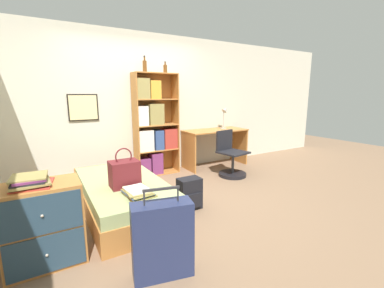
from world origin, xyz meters
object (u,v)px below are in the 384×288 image
desk_chair (231,162)px  bottle_brown (165,69)px  bottle_green (145,66)px  backpack (190,194)px  bed (123,196)px  desk (215,141)px  book_stack_on_bed (138,192)px  magazine_pile_on_dresser (30,181)px  desk_lamp (225,113)px  dresser (44,224)px  bookcase (153,128)px  suitcase (162,240)px  handbag (124,173)px

desk_chair → bottle_brown: bearing=139.5°
bottle_green → backpack: bearing=-92.1°
bed → desk: 2.57m
book_stack_on_bed → bottle_green: bearing=66.1°
magazine_pile_on_dresser → bottle_brown: bearing=41.8°
magazine_pile_on_dresser → bottle_brown: 3.14m
desk_lamp → backpack: 2.54m
bottle_green → desk_chair: bearing=-32.6°
desk → backpack: bearing=-134.6°
bottle_brown → desk_chair: 2.09m
bed → desk_lamp: desk_lamp is taller
dresser → bottle_green: 3.09m
desk_lamp → dresser: bearing=-151.3°
bookcase → bottle_green: 1.11m
suitcase → dresser: size_ratio=1.05×
bottle_brown → desk_chair: (0.94, -0.80, -1.70)m
handbag → bottle_brown: bottle_brown is taller
bed → book_stack_on_bed: (0.01, -0.58, 0.25)m
book_stack_on_bed → desk_lamp: size_ratio=0.82×
backpack → handbag: bearing=169.6°
handbag → suitcase: (-0.03, -1.15, -0.25)m
bottle_brown → bookcase: bearing=176.7°
book_stack_on_bed → desk_chair: (2.14, 1.03, -0.19)m
desk → backpack: (-1.50, -1.52, -0.34)m
bottle_green → bottle_brown: bearing=-6.1°
suitcase → desk_chair: desk_chair is taller
bottle_brown → desk_lamp: size_ratio=0.42×
suitcase → bookcase: 2.89m
bed → suitcase: (-0.06, -1.38, 0.12)m
magazine_pile_on_dresser → suitcase: bearing=-37.7°
magazine_pile_on_dresser → bookcase: size_ratio=0.19×
magazine_pile_on_dresser → desk_chair: size_ratio=0.44×
dresser → magazine_pile_on_dresser: size_ratio=2.03×
suitcase → desk_lamp: size_ratio=1.61×
suitcase → backpack: (0.84, 1.00, -0.12)m
magazine_pile_on_dresser → dresser: bearing=-2.2°
bed → book_stack_on_bed: size_ratio=4.66×
handbag → bottle_green: 2.25m
backpack → bottle_brown: bearing=75.0°
magazine_pile_on_dresser → desk_chair: 3.35m
dresser → desk: size_ratio=0.56×
book_stack_on_bed → dresser: size_ratio=0.53×
book_stack_on_bed → suitcase: size_ratio=0.51×
magazine_pile_on_dresser → bottle_brown: size_ratio=1.79×
handbag → book_stack_on_bed: size_ratio=1.19×
desk_lamp → desk_chair: 1.19m
desk_lamp → handbag: bearing=-151.1°
suitcase → handbag: bearing=88.6°
bookcase → bottle_brown: bearing=-3.3°
suitcase → magazine_pile_on_dresser: magazine_pile_on_dresser is taller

